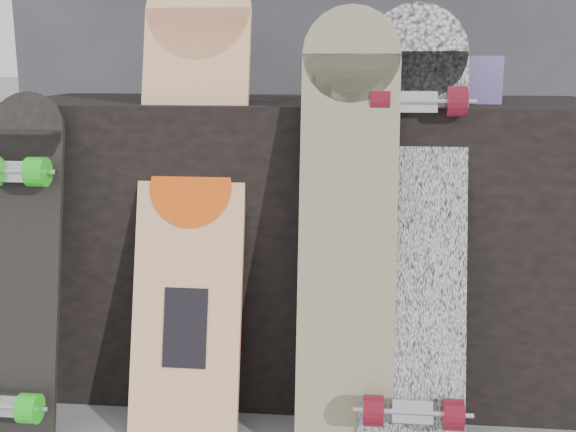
# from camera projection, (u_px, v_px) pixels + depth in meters

# --- Properties ---
(vendor_table) EXTENTS (1.60, 0.60, 0.80)m
(vendor_table) POSITION_uv_depth(u_px,v_px,m) (303.00, 239.00, 2.09)
(vendor_table) COLOR black
(vendor_table) RESTS_ON ground
(booth) EXTENTS (2.40, 0.22, 2.20)m
(booth) POSITION_uv_depth(u_px,v_px,m) (323.00, 7.00, 2.76)
(booth) COLOR #333237
(booth) RESTS_ON ground
(merch_box_purple) EXTENTS (0.18, 0.12, 0.10)m
(merch_box_purple) POSITION_uv_depth(u_px,v_px,m) (186.00, 81.00, 2.08)
(merch_box_purple) COLOR navy
(merch_box_purple) RESTS_ON vendor_table
(merch_box_small) EXTENTS (0.14, 0.14, 0.12)m
(merch_box_small) POSITION_uv_depth(u_px,v_px,m) (471.00, 79.00, 1.88)
(merch_box_small) COLOR navy
(merch_box_small) RESTS_ON vendor_table
(merch_box_flat) EXTENTS (0.22, 0.10, 0.06)m
(merch_box_flat) POSITION_uv_depth(u_px,v_px,m) (345.00, 89.00, 2.03)
(merch_box_flat) COLOR #D1B78C
(merch_box_flat) RESTS_ON vendor_table
(longboard_geisha) EXTENTS (0.27, 0.35, 1.17)m
(longboard_geisha) POSITION_uv_depth(u_px,v_px,m) (192.00, 180.00, 1.79)
(longboard_geisha) COLOR beige
(longboard_geisha) RESTS_ON ground
(longboard_celtic) EXTENTS (0.23, 0.21, 1.04)m
(longboard_celtic) POSITION_uv_depth(u_px,v_px,m) (348.00, 220.00, 1.66)
(longboard_celtic) COLOR beige
(longboard_celtic) RESTS_ON ground
(longboard_cascadia) EXTENTS (0.24, 0.39, 1.05)m
(longboard_cascadia) POSITION_uv_depth(u_px,v_px,m) (415.00, 221.00, 1.68)
(longboard_cascadia) COLOR white
(longboard_cascadia) RESTS_ON ground
(skateboard_dark) EXTENTS (0.19, 0.28, 0.84)m
(skateboard_dark) POSITION_uv_depth(u_px,v_px,m) (19.00, 266.00, 1.73)
(skateboard_dark) COLOR black
(skateboard_dark) RESTS_ON ground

